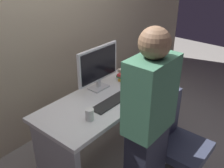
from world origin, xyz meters
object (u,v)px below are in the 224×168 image
Objects in this scene: monitor at (98,66)px; cell_phone at (150,85)px; office_chair at (176,148)px; person_at_desk at (148,129)px; desk at (108,115)px; mouse at (129,90)px; book_stack at (127,74)px; keyboard at (111,102)px; cup_near_keyboard at (90,114)px.

cell_phone is (0.39, -0.38, -0.25)m from monitor.
office_chair is 0.58m from person_at_desk.
desk is 0.94× the size of person_at_desk.
mouse reaches higher than desk.
cell_phone is (0.03, -0.28, -0.06)m from book_stack.
monitor reaches higher than desk.
office_chair reaches higher than keyboard.
keyboard is 1.90× the size of book_stack.
desk is 0.79m from person_at_desk.
cup_near_keyboard is at bearing -145.72° from monitor.
office_chair is 6.53× the size of cell_phone.
keyboard is at bearing -159.48° from book_stack.
mouse is at bearing -27.70° from desk.
person_at_desk is (-0.40, 0.09, 0.41)m from office_chair.
person_at_desk is 0.53m from cup_near_keyboard.
keyboard is (-0.09, -0.11, 0.24)m from desk.
mouse reaches higher than cell_phone.
monitor is at bearing 92.02° from office_chair.
cup_near_keyboard is at bearing -177.25° from cell_phone.
cell_phone is at bearing -44.40° from monitor.
person_at_desk is 3.81× the size of keyboard.
person_at_desk is 16.39× the size of mouse.
cell_phone is (0.55, -0.09, -0.01)m from keyboard.
cell_phone is at bearing -20.84° from mouse.
desk is at bearing 162.79° from cell_phone.
cup_near_keyboard reaches higher than desk.
keyboard is (0.21, 0.55, -0.07)m from person_at_desk.
book_stack is at bearing 14.83° from cup_near_keyboard.
person_at_desk reaches higher than cell_phone.
book_stack is (0.22, 0.19, 0.04)m from mouse.
person_at_desk is at bearing -132.89° from mouse.
person_at_desk reaches higher than book_stack.
office_chair is 0.73m from mouse.
cell_phone is (0.76, 0.46, -0.08)m from person_at_desk.
cell_phone is at bearing -4.08° from cup_near_keyboard.
book_stack reaches higher than cup_near_keyboard.
book_stack reaches higher than mouse.
mouse is at bearing -139.06° from book_stack.
office_chair is at bearing -87.98° from monitor.
cell_phone is (0.87, -0.06, -0.05)m from cup_near_keyboard.
cup_near_keyboard is (-0.41, -0.14, 0.28)m from desk.
cup_near_keyboard is at bearing -176.97° from mouse.
monitor is at bearing 34.28° from cup_near_keyboard.
mouse is at bearing 165.99° from cell_phone.
monitor is 3.75× the size of cell_phone.
person_at_desk is 3.03× the size of monitor.
office_chair reaches higher than cell_phone.
mouse is 0.27m from cell_phone.
book_stack reaches higher than cell_phone.
keyboard is 0.55m from book_stack.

